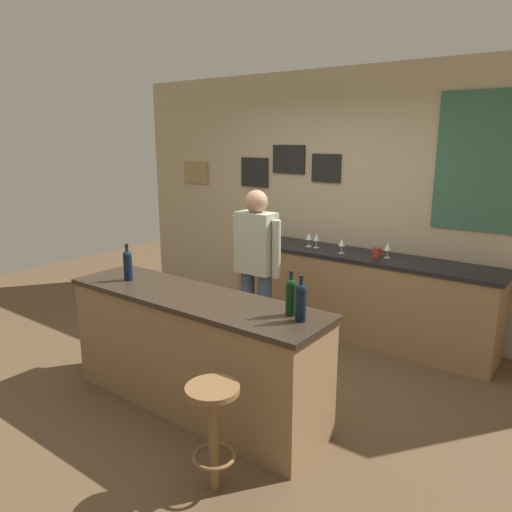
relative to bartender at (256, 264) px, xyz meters
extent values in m
plane|color=brown|center=(0.12, -0.56, -0.94)|extent=(10.00, 10.00, 0.00)
cube|color=tan|center=(0.12, 1.47, 0.46)|extent=(6.00, 0.06, 2.80)
cube|color=#997F4C|center=(-2.08, 1.42, 0.66)|extent=(0.43, 0.02, 0.29)
cube|color=black|center=(-1.08, 1.42, 0.71)|extent=(0.40, 0.02, 0.35)
cube|color=black|center=(-0.58, 1.42, 0.88)|extent=(0.44, 0.02, 0.33)
cube|color=black|center=(-0.08, 1.42, 0.80)|extent=(0.36, 0.02, 0.31)
cube|color=#38664C|center=(1.70, 1.43, 0.91)|extent=(1.16, 0.02, 1.28)
cube|color=olive|center=(0.12, -0.96, -0.50)|extent=(2.17, 0.57, 0.88)
cube|color=#2D2319|center=(0.12, -0.96, -0.04)|extent=(2.21, 0.60, 0.04)
cube|color=olive|center=(0.52, 1.09, -0.51)|extent=(2.79, 0.53, 0.86)
cube|color=black|center=(0.52, 1.09, -0.06)|extent=(2.85, 0.56, 0.04)
cylinder|color=#384766|center=(0.10, 0.00, -0.51)|extent=(0.13, 0.13, 0.86)
cylinder|color=#384766|center=(-0.10, 0.00, -0.51)|extent=(0.13, 0.13, 0.86)
cube|color=#9EA38E|center=(0.00, 0.00, 0.20)|extent=(0.36, 0.20, 0.56)
sphere|color=#A87A5B|center=(0.00, 0.00, 0.58)|extent=(0.21, 0.21, 0.21)
cylinder|color=#9EA38E|center=(0.22, 0.00, 0.17)|extent=(0.08, 0.08, 0.52)
cylinder|color=#9EA38E|center=(-0.22, 0.00, 0.17)|extent=(0.08, 0.08, 0.52)
cylinder|color=brown|center=(0.86, -1.58, -0.61)|extent=(0.06, 0.06, 0.65)
torus|color=brown|center=(0.86, -1.58, -0.72)|extent=(0.26, 0.26, 0.02)
cylinder|color=brown|center=(0.86, -1.58, -0.27)|extent=(0.32, 0.32, 0.03)
cylinder|color=black|center=(-0.59, -0.99, 0.08)|extent=(0.07, 0.07, 0.20)
sphere|color=black|center=(-0.59, -0.99, 0.20)|extent=(0.07, 0.07, 0.07)
cylinder|color=black|center=(-0.59, -0.99, 0.23)|extent=(0.03, 0.03, 0.09)
cylinder|color=black|center=(-0.59, -0.99, 0.28)|extent=(0.03, 0.03, 0.02)
cylinder|color=black|center=(0.93, -0.87, 0.08)|extent=(0.07, 0.07, 0.20)
sphere|color=black|center=(0.93, -0.87, 0.20)|extent=(0.07, 0.07, 0.07)
cylinder|color=black|center=(0.93, -0.87, 0.23)|extent=(0.03, 0.03, 0.09)
cylinder|color=black|center=(0.93, -0.87, 0.28)|extent=(0.03, 0.03, 0.02)
cylinder|color=black|center=(1.04, -0.92, 0.08)|extent=(0.07, 0.07, 0.20)
sphere|color=black|center=(1.04, -0.92, 0.20)|extent=(0.07, 0.07, 0.07)
cylinder|color=black|center=(1.04, -0.92, 0.23)|extent=(0.03, 0.03, 0.09)
cylinder|color=black|center=(1.04, -0.92, 0.28)|extent=(0.03, 0.03, 0.02)
cylinder|color=silver|center=(-0.71, 1.06, -0.03)|extent=(0.06, 0.06, 0.00)
cylinder|color=silver|center=(-0.71, 1.06, 0.01)|extent=(0.01, 0.01, 0.07)
cone|color=silver|center=(-0.71, 1.06, 0.08)|extent=(0.07, 0.07, 0.08)
cylinder|color=silver|center=(-0.08, 1.07, -0.03)|extent=(0.06, 0.06, 0.00)
cylinder|color=silver|center=(-0.08, 1.07, 0.01)|extent=(0.01, 0.01, 0.07)
cone|color=silver|center=(-0.08, 1.07, 0.08)|extent=(0.07, 0.07, 0.08)
cylinder|color=silver|center=(0.02, 1.07, -0.03)|extent=(0.06, 0.06, 0.00)
cylinder|color=silver|center=(0.02, 1.07, 0.01)|extent=(0.01, 0.01, 0.07)
cone|color=silver|center=(0.02, 1.07, 0.08)|extent=(0.07, 0.07, 0.08)
cylinder|color=silver|center=(0.36, 1.00, -0.03)|extent=(0.06, 0.06, 0.00)
cylinder|color=silver|center=(0.36, 1.00, 0.01)|extent=(0.01, 0.01, 0.07)
cone|color=silver|center=(0.36, 1.00, 0.08)|extent=(0.07, 0.07, 0.08)
cylinder|color=silver|center=(0.82, 1.10, -0.03)|extent=(0.06, 0.06, 0.00)
cylinder|color=silver|center=(0.82, 1.10, 0.01)|extent=(0.01, 0.01, 0.07)
cone|color=silver|center=(0.82, 1.10, 0.08)|extent=(0.07, 0.07, 0.08)
cylinder|color=#B2332D|center=(0.71, 1.08, 0.01)|extent=(0.08, 0.08, 0.09)
torus|color=#B2332D|center=(0.77, 1.08, 0.02)|extent=(0.06, 0.01, 0.06)
camera|label=1|loc=(2.58, -3.46, 1.14)|focal=34.10mm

